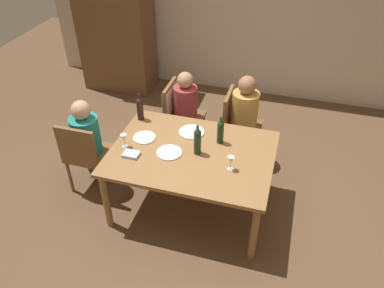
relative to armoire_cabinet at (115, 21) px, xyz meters
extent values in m
plane|color=brown|center=(1.92, -2.35, -1.10)|extent=(10.00, 10.00, 0.00)
cube|color=beige|center=(1.92, 0.45, 0.25)|extent=(6.40, 0.12, 2.70)
cube|color=brown|center=(0.00, 0.00, -0.05)|extent=(1.10, 0.56, 2.10)
cube|color=olive|center=(1.92, -2.35, -0.37)|extent=(1.64, 1.20, 0.04)
cylinder|color=olive|center=(1.17, -2.88, -0.75)|extent=(0.07, 0.07, 0.70)
cylinder|color=olive|center=(2.67, -2.88, -0.75)|extent=(0.07, 0.07, 0.70)
cylinder|color=olive|center=(1.17, -1.82, -0.75)|extent=(0.07, 0.07, 0.70)
cylinder|color=olive|center=(2.67, -1.82, -0.75)|extent=(0.07, 0.07, 0.70)
cylinder|color=brown|center=(1.74, -1.18, -0.88)|extent=(0.04, 0.04, 0.44)
cylinder|color=brown|center=(1.74, -1.56, -0.88)|extent=(0.04, 0.04, 0.44)
cylinder|color=brown|center=(1.36, -1.18, -0.88)|extent=(0.04, 0.04, 0.44)
cylinder|color=brown|center=(1.36, -1.56, -0.88)|extent=(0.04, 0.04, 0.44)
cube|color=brown|center=(1.55, -1.37, -0.64)|extent=(0.44, 0.44, 0.04)
cube|color=brown|center=(1.35, -1.37, -0.40)|extent=(0.04, 0.44, 0.44)
cube|color=beige|center=(1.35, -1.37, -0.38)|extent=(0.07, 0.40, 0.31)
cylinder|color=brown|center=(2.48, -1.18, -0.88)|extent=(0.04, 0.04, 0.44)
cylinder|color=brown|center=(2.48, -1.56, -0.88)|extent=(0.04, 0.04, 0.44)
cylinder|color=brown|center=(2.10, -1.18, -0.88)|extent=(0.04, 0.04, 0.44)
cylinder|color=brown|center=(2.10, -1.56, -0.88)|extent=(0.04, 0.04, 0.44)
cube|color=brown|center=(2.29, -1.37, -0.64)|extent=(0.44, 0.44, 0.04)
cube|color=brown|center=(2.09, -1.37, -0.40)|extent=(0.04, 0.44, 0.44)
cylinder|color=brown|center=(0.53, -2.16, -0.88)|extent=(0.04, 0.04, 0.44)
cylinder|color=brown|center=(0.91, -2.16, -0.88)|extent=(0.04, 0.04, 0.44)
cylinder|color=brown|center=(0.53, -2.54, -0.88)|extent=(0.04, 0.04, 0.44)
cylinder|color=brown|center=(0.91, -2.54, -0.88)|extent=(0.04, 0.04, 0.44)
cube|color=brown|center=(0.72, -2.35, -0.64)|extent=(0.44, 0.44, 0.04)
cube|color=brown|center=(0.72, -2.55, -0.40)|extent=(0.44, 0.04, 0.44)
cylinder|color=#33333D|center=(1.69, -1.28, -0.87)|extent=(0.11, 0.11, 0.46)
cylinder|color=#33333D|center=(1.69, -1.46, -0.87)|extent=(0.11, 0.11, 0.46)
cylinder|color=#9E383D|center=(1.55, -1.37, -0.41)|extent=(0.29, 0.29, 0.45)
sphere|color=tan|center=(1.55, -1.37, -0.09)|extent=(0.19, 0.19, 0.19)
cylinder|color=#33333D|center=(2.44, -1.27, -0.87)|extent=(0.12, 0.12, 0.46)
cylinder|color=#33333D|center=(2.44, -1.47, -0.87)|extent=(0.12, 0.12, 0.46)
cylinder|color=tan|center=(2.29, -1.37, -0.39)|extent=(0.32, 0.32, 0.49)
sphere|color=#996B4C|center=(2.29, -1.37, -0.05)|extent=(0.21, 0.21, 0.21)
cylinder|color=#33333D|center=(0.63, -2.21, -0.87)|extent=(0.11, 0.11, 0.46)
cylinder|color=#33333D|center=(0.81, -2.21, -0.87)|extent=(0.11, 0.11, 0.46)
cylinder|color=teal|center=(0.72, -2.35, -0.40)|extent=(0.31, 0.31, 0.47)
sphere|color=tan|center=(0.72, -2.35, -0.07)|extent=(0.20, 0.20, 0.20)
cylinder|color=#19381E|center=(1.97, -2.35, -0.24)|extent=(0.07, 0.07, 0.23)
sphere|color=#19381E|center=(1.97, -2.35, -0.11)|extent=(0.07, 0.07, 0.07)
cylinder|color=#19381E|center=(1.97, -2.35, -0.06)|extent=(0.03, 0.03, 0.07)
cylinder|color=#19381E|center=(2.15, -2.11, -0.25)|extent=(0.07, 0.07, 0.21)
sphere|color=#19381E|center=(2.15, -2.11, -0.13)|extent=(0.07, 0.07, 0.07)
cylinder|color=#19381E|center=(2.15, -2.11, -0.08)|extent=(0.03, 0.03, 0.08)
cylinder|color=black|center=(1.19, -1.93, -0.25)|extent=(0.07, 0.07, 0.21)
sphere|color=black|center=(1.19, -1.93, -0.13)|extent=(0.07, 0.07, 0.07)
cylinder|color=black|center=(1.19, -1.93, -0.07)|extent=(0.03, 0.03, 0.09)
cylinder|color=silver|center=(1.23, -2.45, -0.35)|extent=(0.06, 0.06, 0.00)
cylinder|color=silver|center=(1.23, -2.45, -0.31)|extent=(0.01, 0.01, 0.07)
cone|color=silver|center=(1.23, -2.45, -0.24)|extent=(0.07, 0.07, 0.07)
cylinder|color=silver|center=(2.34, -2.50, -0.35)|extent=(0.06, 0.06, 0.00)
cylinder|color=silver|center=(2.34, -2.50, -0.31)|extent=(0.01, 0.01, 0.07)
cone|color=silver|center=(2.34, -2.50, -0.24)|extent=(0.07, 0.07, 0.07)
cylinder|color=white|center=(1.82, -2.02, -0.35)|extent=(0.28, 0.28, 0.01)
cylinder|color=white|center=(1.37, -2.26, -0.35)|extent=(0.24, 0.24, 0.01)
cylinder|color=white|center=(1.71, -2.43, -0.35)|extent=(0.26, 0.26, 0.01)
cube|color=#ADC6D6|center=(1.35, -2.57, -0.34)|extent=(0.16, 0.12, 0.03)
camera|label=1|loc=(2.76, -5.23, 2.02)|focal=35.56mm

